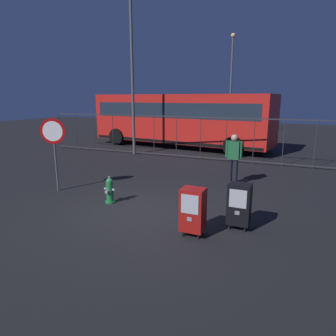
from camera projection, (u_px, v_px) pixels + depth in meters
name	position (u px, v px, depth m)	size (l,w,h in m)	color
ground_plane	(138.00, 211.00, 7.72)	(60.00, 60.00, 0.00)	black
fire_hydrant	(110.00, 190.00, 8.26)	(0.33, 0.32, 0.75)	#1E7238
newspaper_box_primary	(239.00, 204.00, 6.58)	(0.48, 0.42, 1.02)	black
newspaper_box_secondary	(193.00, 210.00, 6.24)	(0.48, 0.42, 1.02)	black
stop_sign	(54.00, 139.00, 9.06)	(0.71, 0.31, 2.23)	#4C4F54
pedestrian	(234.00, 156.00, 9.89)	(0.55, 0.22, 1.67)	black
fence_barrier	(213.00, 138.00, 13.73)	(18.03, 0.04, 2.00)	#2D2D33
bus_near	(180.00, 118.00, 17.36)	(10.73, 3.79, 3.00)	red
street_light_near_left	(132.00, 62.00, 14.53)	(0.32, 0.32, 7.82)	#4C4F54
street_light_near_right	(231.00, 78.00, 22.17)	(0.32, 0.32, 7.29)	#4C4F54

